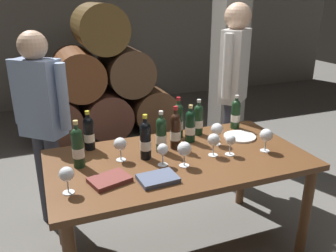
{
  "coord_description": "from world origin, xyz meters",
  "views": [
    {
      "loc": [
        -0.82,
        -1.92,
        1.76
      ],
      "look_at": [
        0.0,
        0.2,
        0.91
      ],
      "focal_mm": 37.27,
      "sensor_mm": 36.0,
      "label": 1
    }
  ],
  "objects": [
    {
      "name": "wine_glass_0",
      "position": [
        -0.14,
        -0.07,
        0.86
      ],
      "size": [
        0.07,
        0.07,
        0.15
      ],
      "color": "white",
      "rests_on": "dining_table"
    },
    {
      "name": "wine_glass_4",
      "position": [
        0.22,
        -0.06,
        0.87
      ],
      "size": [
        0.08,
        0.08,
        0.16
      ],
      "color": "white",
      "rests_on": "dining_table"
    },
    {
      "name": "wine_bottle_6",
      "position": [
        0.03,
        0.15,
        0.89
      ],
      "size": [
        0.07,
        0.07,
        0.3
      ],
      "color": "black",
      "rests_on": "dining_table"
    },
    {
      "name": "wine_bottle_2",
      "position": [
        -0.53,
        0.34,
        0.88
      ],
      "size": [
        0.07,
        0.07,
        0.28
      ],
      "color": "black",
      "rests_on": "dining_table"
    },
    {
      "name": "ground_plane",
      "position": [
        0.0,
        0.0,
        0.0
      ],
      "size": [
        14.0,
        14.0,
        0.0
      ],
      "primitive_type": "plane",
      "color": "#66635E"
    },
    {
      "name": "wine_bottle_0",
      "position": [
        -0.08,
        0.13,
        0.89
      ],
      "size": [
        0.07,
        0.07,
        0.29
      ],
      "color": "#19381E",
      "rests_on": "dining_table"
    },
    {
      "name": "wine_bottle_5",
      "position": [
        0.13,
        0.33,
        0.89
      ],
      "size": [
        0.07,
        0.07,
        0.31
      ],
      "color": "#19381E",
      "rests_on": "dining_table"
    },
    {
      "name": "cellar_back_wall",
      "position": [
        0.0,
        4.2,
        1.4
      ],
      "size": [
        10.0,
        0.24,
        2.8
      ],
      "primitive_type": "cube",
      "color": "gray",
      "rests_on": "ground_plane"
    },
    {
      "name": "leather_ledger",
      "position": [
        -0.24,
        -0.25,
        0.77
      ],
      "size": [
        0.23,
        0.17,
        0.03
      ],
      "primitive_type": "cube",
      "rotation": [
        0.0,
        0.0,
        0.07
      ],
      "color": "#4C5670",
      "rests_on": "dining_table"
    },
    {
      "name": "stone_pillar",
      "position": [
        1.3,
        1.6,
        1.3
      ],
      "size": [
        0.32,
        0.32,
        2.6
      ],
      "primitive_type": "cube",
      "color": "gray",
      "rests_on": "ground_plane"
    },
    {
      "name": "wine_bottle_4",
      "position": [
        0.3,
        0.32,
        0.88
      ],
      "size": [
        0.07,
        0.07,
        0.28
      ],
      "color": "#19381E",
      "rests_on": "dining_table"
    },
    {
      "name": "serving_plate",
      "position": [
        0.56,
        0.15,
        0.77
      ],
      "size": [
        0.24,
        0.24,
        0.01
      ],
      "primitive_type": "cylinder",
      "color": "white",
      "rests_on": "dining_table"
    },
    {
      "name": "wine_bottle_8",
      "position": [
        0.63,
        0.34,
        0.88
      ],
      "size": [
        0.07,
        0.07,
        0.27
      ],
      "color": "#19381E",
      "rests_on": "dining_table"
    },
    {
      "name": "wine_bottle_3",
      "position": [
        -0.21,
        0.06,
        0.89
      ],
      "size": [
        0.07,
        0.07,
        0.3
      ],
      "color": "black",
      "rests_on": "dining_table"
    },
    {
      "name": "wine_glass_5",
      "position": [
        -0.02,
        -0.13,
        0.87
      ],
      "size": [
        0.09,
        0.09,
        0.16
      ],
      "color": "white",
      "rests_on": "dining_table"
    },
    {
      "name": "sommelier_presenting",
      "position": [
        0.85,
        0.75,
        1.04
      ],
      "size": [
        0.39,
        0.35,
        1.72
      ],
      "color": "#383842",
      "rests_on": "ground_plane"
    },
    {
      "name": "barrel_stack",
      "position": [
        0.0,
        2.6,
        0.66
      ],
      "size": [
        1.86,
        0.9,
        1.69
      ],
      "color": "#563021",
      "rests_on": "ground_plane"
    },
    {
      "name": "wine_bottle_1",
      "position": [
        0.18,
        0.22,
        0.88
      ],
      "size": [
        0.07,
        0.07,
        0.28
      ],
      "color": "black",
      "rests_on": "dining_table"
    },
    {
      "name": "wine_bottle_7",
      "position": [
        -0.63,
        0.1,
        0.89
      ],
      "size": [
        0.07,
        0.07,
        0.3
      ],
      "color": "#19381E",
      "rests_on": "dining_table"
    },
    {
      "name": "wine_glass_2",
      "position": [
        -0.73,
        -0.2,
        0.87
      ],
      "size": [
        0.08,
        0.08,
        0.16
      ],
      "color": "white",
      "rests_on": "dining_table"
    },
    {
      "name": "wine_glass_3",
      "position": [
        0.33,
        -0.09,
        0.86
      ],
      "size": [
        0.07,
        0.07,
        0.14
      ],
      "color": "white",
      "rests_on": "dining_table"
    },
    {
      "name": "taster_seated_left",
      "position": [
        -0.81,
        0.72,
        0.92
      ],
      "size": [
        0.39,
        0.35,
        1.54
      ],
      "color": "#383842",
      "rests_on": "ground_plane"
    },
    {
      "name": "wine_glass_1",
      "position": [
        0.33,
        0.1,
        0.87
      ],
      "size": [
        0.09,
        0.09,
        0.16
      ],
      "color": "white",
      "rests_on": "dining_table"
    },
    {
      "name": "wine_glass_6",
      "position": [
        0.59,
        -0.13,
        0.87
      ],
      "size": [
        0.09,
        0.09,
        0.16
      ],
      "color": "white",
      "rests_on": "dining_table"
    },
    {
      "name": "dining_table",
      "position": [
        0.0,
        0.0,
        0.67
      ],
      "size": [
        1.7,
        0.9,
        0.76
      ],
      "color": "brown",
      "rests_on": "ground_plane"
    },
    {
      "name": "wine_glass_7",
      "position": [
        -0.37,
        0.09,
        0.87
      ],
      "size": [
        0.08,
        0.08,
        0.16
      ],
      "color": "white",
      "rests_on": "dining_table"
    },
    {
      "name": "tasting_notebook",
      "position": [
        -0.5,
        -0.16,
        0.77
      ],
      "size": [
        0.26,
        0.22,
        0.03
      ],
      "primitive_type": "cube",
      "rotation": [
        0.0,
        0.0,
        0.29
      ],
      "color": "brown",
      "rests_on": "dining_table"
    }
  ]
}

